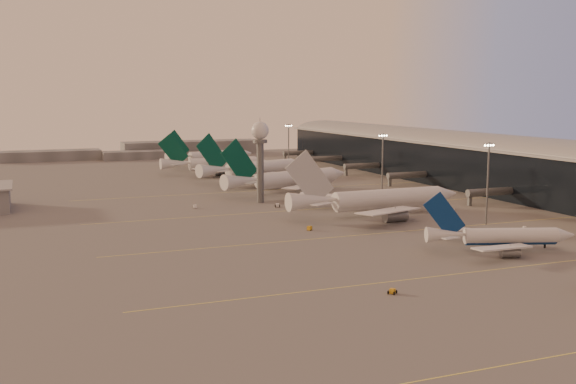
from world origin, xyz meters
name	(u,v)px	position (x,y,z in m)	size (l,w,h in m)	color
ground	(436,292)	(0.00, 0.00, 0.00)	(700.00, 700.00, 0.00)	#545151
taxiway_markings	(414,230)	(30.00, 56.00, 0.01)	(180.00, 185.25, 0.02)	#EFDF54
terminal	(507,166)	(107.88, 110.09, 10.52)	(57.00, 362.00, 23.04)	black
radar_tower	(260,146)	(5.00, 120.00, 20.95)	(6.40, 6.40, 31.10)	#56585D
mast_b	(488,180)	(55.00, 55.00, 13.74)	(3.60, 0.56, 25.00)	#56585D
mast_c	(382,163)	(50.00, 110.00, 13.74)	(3.60, 0.56, 25.00)	#56585D
mast_d	(289,147)	(48.00, 200.00, 13.74)	(3.60, 0.56, 25.00)	#56585D
distant_horizon	(151,150)	(2.62, 325.14, 3.89)	(165.00, 37.50, 9.00)	slate
narrowbody_mid	(500,239)	(35.64, 24.77, 3.08)	(37.55, 29.46, 15.23)	silver
widebody_white	(377,204)	(31.80, 81.07, 3.88)	(63.57, 50.92, 22.36)	silver
greentail_a	(288,182)	(24.67, 141.59, 4.04)	(61.23, 48.73, 22.88)	silver
greentail_b	(254,171)	(24.83, 184.84, 4.01)	(59.80, 47.44, 22.70)	silver
greentail_c	(216,166)	(15.46, 217.99, 3.64)	(56.71, 45.80, 20.60)	silver
greentail_d	(211,158)	(24.85, 261.08, 3.62)	(55.18, 43.99, 20.50)	silver
gsv_tug_mid	(392,291)	(-8.79, 2.09, 0.51)	(3.73, 3.98, 0.98)	#C48C17
gsv_truck_b	(526,226)	(60.57, 43.88, 0.99)	(5.09, 3.48, 1.94)	silver
gsv_truck_c	(310,226)	(1.70, 66.63, 1.28)	(6.33, 5.45, 2.51)	#C48C17
gsv_catering_b	(453,206)	(58.23, 76.49, 2.28)	(6.02, 3.93, 4.56)	silver
gsv_tug_far	(277,206)	(7.18, 108.17, 0.59)	(3.49, 4.54, 1.14)	silver
gsv_truck_d	(195,205)	(-20.24, 117.29, 1.19)	(2.91, 6.03, 2.33)	silver
gsv_tug_hangar	(309,186)	(38.67, 152.60, 0.58)	(4.59, 3.96, 1.13)	silver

